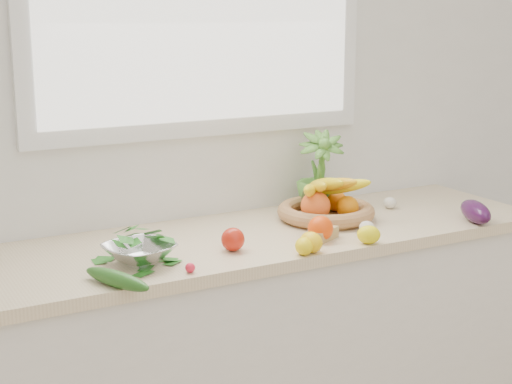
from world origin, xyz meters
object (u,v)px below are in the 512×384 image
apple (233,239)px  cucumber (117,279)px  fruit_basket (325,206)px  eggplant (475,212)px  colander_with_spinach (139,247)px  potted_herb (320,173)px

apple → cucumber: apple is taller
cucumber → fruit_basket: bearing=19.5°
eggplant → colander_with_spinach: 1.23m
eggplant → colander_with_spinach: size_ratio=0.78×
apple → fruit_basket: (0.46, 0.17, 0.01)m
apple → colander_with_spinach: size_ratio=0.30×
potted_herb → colander_with_spinach: bearing=-160.9°
cucumber → colander_with_spinach: colander_with_spinach is taller
potted_herb → colander_with_spinach: potted_herb is taller
colander_with_spinach → potted_herb: bearing=19.1°
eggplant → cucumber: eggplant is taller
apple → eggplant: bearing=-7.0°
apple → colander_with_spinach: 0.31m
fruit_basket → colander_with_spinach: size_ratio=1.47×
eggplant → colander_with_spinach: (-1.22, 0.13, 0.02)m
apple → potted_herb: size_ratio=0.24×
potted_herb → fruit_basket: size_ratio=0.86×
potted_herb → colander_with_spinach: 0.88m
cucumber → potted_herb: (0.95, 0.44, 0.12)m
colander_with_spinach → apple: bearing=-2.5°
cucumber → colander_with_spinach: bearing=51.5°
apple → cucumber: (-0.43, -0.14, -0.01)m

